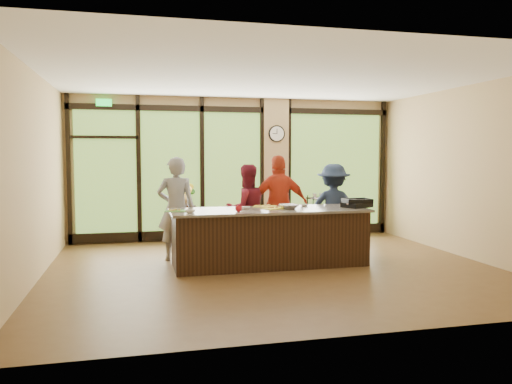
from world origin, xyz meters
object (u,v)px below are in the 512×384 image
roasting_pan (357,205)px  flower_stand (184,223)px  island_base (269,238)px  cook_left (176,209)px  cook_right (333,208)px  bar_cart (324,210)px

roasting_pan → flower_stand: bearing=113.3°
flower_stand → island_base: bearing=-73.6°
cook_left → cook_right: (2.90, 0.09, -0.07)m
island_base → cook_left: size_ratio=1.75×
bar_cart → island_base: bearing=-146.6°
cook_left → bar_cart: 3.78m
bar_cart → roasting_pan: bearing=-117.8°
cook_right → cook_left: bearing=22.4°
cook_right → roasting_pan: bearing=113.9°
roasting_pan → bar_cart: 2.60m
roasting_pan → flower_stand: 3.72m
cook_left → flower_stand: (0.30, 1.72, -0.50)m
island_base → flower_stand: size_ratio=4.02×
cook_right → roasting_pan: size_ratio=3.72×
cook_left → roasting_pan: size_ratio=4.03×
bar_cart → flower_stand: bearing=161.2°
flower_stand → cook_left: bearing=-108.5°
island_base → bar_cart: bearing=52.2°
flower_stand → bar_cart: bearing=-8.8°
island_base → cook_left: bearing=153.3°
cook_right → roasting_pan: 0.92m
island_base → bar_cart: size_ratio=3.23×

